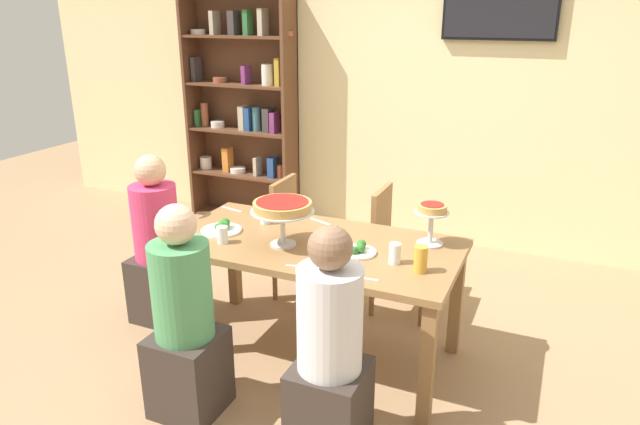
# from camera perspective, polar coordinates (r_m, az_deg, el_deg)

# --- Properties ---
(ground_plane) EXTENTS (12.00, 12.00, 0.00)m
(ground_plane) POSITION_cam_1_polar(r_m,az_deg,el_deg) (3.68, -0.64, -13.65)
(ground_plane) COLOR #9E7A56
(rear_partition) EXTENTS (8.00, 0.12, 2.80)m
(rear_partition) POSITION_cam_1_polar(r_m,az_deg,el_deg) (5.20, 9.54, 12.47)
(rear_partition) COLOR beige
(rear_partition) RESTS_ON ground_plane
(dining_table) EXTENTS (1.69, 0.86, 0.74)m
(dining_table) POSITION_cam_1_polar(r_m,az_deg,el_deg) (3.37, -0.68, -4.38)
(dining_table) COLOR olive
(dining_table) RESTS_ON ground_plane
(bookshelf) EXTENTS (1.12, 0.30, 2.21)m
(bookshelf) POSITION_cam_1_polar(r_m,az_deg,el_deg) (5.71, -7.65, 10.32)
(bookshelf) COLOR brown
(bookshelf) RESTS_ON ground_plane
(television) EXTENTS (0.88, 0.05, 0.51)m
(television) POSITION_cam_1_polar(r_m,az_deg,el_deg) (4.95, 17.41, 18.89)
(television) COLOR black
(diner_near_left) EXTENTS (0.34, 0.34, 1.15)m
(diner_near_left) POSITION_cam_1_polar(r_m,az_deg,el_deg) (3.05, -13.21, -11.02)
(diner_near_left) COLOR #382D28
(diner_near_left) RESTS_ON ground_plane
(diner_head_west) EXTENTS (0.34, 0.34, 1.15)m
(diner_head_west) POSITION_cam_1_polar(r_m,az_deg,el_deg) (3.99, -15.70, -3.74)
(diner_head_west) COLOR #382D28
(diner_head_west) RESTS_ON ground_plane
(diner_near_right) EXTENTS (0.34, 0.34, 1.15)m
(diner_near_right) POSITION_cam_1_polar(r_m,az_deg,el_deg) (2.74, 0.95, -14.31)
(diner_near_right) COLOR #382D28
(diner_near_right) RESTS_ON ground_plane
(chair_far_right) EXTENTS (0.40, 0.40, 0.87)m
(chair_far_right) POSITION_cam_1_polar(r_m,az_deg,el_deg) (4.01, 7.50, -3.11)
(chair_far_right) COLOR olive
(chair_far_right) RESTS_ON ground_plane
(chair_far_left) EXTENTS (0.40, 0.40, 0.87)m
(chair_far_left) POSITION_cam_1_polar(r_m,az_deg,el_deg) (4.18, -2.22, -1.94)
(chair_far_left) COLOR olive
(chair_far_left) RESTS_ON ground_plane
(deep_dish_pizza_stand) EXTENTS (0.36, 0.36, 0.26)m
(deep_dish_pizza_stand) POSITION_cam_1_polar(r_m,az_deg,el_deg) (3.22, -3.74, 0.40)
(deep_dish_pizza_stand) COLOR silver
(deep_dish_pizza_stand) RESTS_ON dining_table
(personal_pizza_stand) EXTENTS (0.20, 0.20, 0.25)m
(personal_pizza_stand) POSITION_cam_1_polar(r_m,az_deg,el_deg) (3.30, 10.98, -0.26)
(personal_pizza_stand) COLOR silver
(personal_pizza_stand) RESTS_ON dining_table
(salad_plate_near_diner) EXTENTS (0.25, 0.25, 0.07)m
(salad_plate_near_diner) POSITION_cam_1_polar(r_m,az_deg,el_deg) (3.54, -9.66, -1.53)
(salad_plate_near_diner) COLOR white
(salad_plate_near_diner) RESTS_ON dining_table
(salad_plate_far_diner) EXTENTS (0.21, 0.21, 0.07)m
(salad_plate_far_diner) POSITION_cam_1_polar(r_m,az_deg,el_deg) (3.19, 3.78, -3.74)
(salad_plate_far_diner) COLOR white
(salad_plate_far_diner) RESTS_ON dining_table
(beer_glass_amber_tall) EXTENTS (0.07, 0.07, 0.14)m
(beer_glass_amber_tall) POSITION_cam_1_polar(r_m,az_deg,el_deg) (2.99, 9.92, -4.57)
(beer_glass_amber_tall) COLOR gold
(beer_glass_amber_tall) RESTS_ON dining_table
(water_glass_clear_near) EXTENTS (0.07, 0.07, 0.09)m
(water_glass_clear_near) POSITION_cam_1_polar(r_m,az_deg,el_deg) (3.63, -5.44, -0.40)
(water_glass_clear_near) COLOR white
(water_glass_clear_near) RESTS_ON dining_table
(water_glass_clear_far) EXTENTS (0.07, 0.07, 0.10)m
(water_glass_clear_far) POSITION_cam_1_polar(r_m,az_deg,el_deg) (3.36, -9.62, -2.19)
(water_glass_clear_far) COLOR white
(water_glass_clear_far) RESTS_ON dining_table
(water_glass_clear_spare) EXTENTS (0.06, 0.06, 0.11)m
(water_glass_clear_spare) POSITION_cam_1_polar(r_m,az_deg,el_deg) (3.07, 7.41, -4.04)
(water_glass_clear_spare) COLOR white
(water_glass_clear_spare) RESTS_ON dining_table
(cutlery_fork_near) EXTENTS (0.18, 0.06, 0.00)m
(cutlery_fork_near) POSITION_cam_1_polar(r_m,az_deg,el_deg) (3.03, -1.72, -5.38)
(cutlery_fork_near) COLOR silver
(cutlery_fork_near) RESTS_ON dining_table
(cutlery_knife_near) EXTENTS (0.17, 0.08, 0.00)m
(cutlery_knife_near) POSITION_cam_1_polar(r_m,az_deg,el_deg) (3.65, 0.06, -0.90)
(cutlery_knife_near) COLOR silver
(cutlery_knife_near) RESTS_ON dining_table
(cutlery_fork_far) EXTENTS (0.18, 0.04, 0.00)m
(cutlery_fork_far) POSITION_cam_1_polar(r_m,az_deg,el_deg) (2.91, 4.06, -6.51)
(cutlery_fork_far) COLOR silver
(cutlery_fork_far) RESTS_ON dining_table
(cutlery_knife_far) EXTENTS (0.18, 0.06, 0.00)m
(cutlery_knife_far) POSITION_cam_1_polar(r_m,az_deg,el_deg) (3.80, -4.93, -0.14)
(cutlery_knife_far) COLOR silver
(cutlery_knife_far) RESTS_ON dining_table
(cutlery_spare_fork) EXTENTS (0.18, 0.05, 0.00)m
(cutlery_spare_fork) POSITION_cam_1_polar(r_m,az_deg,el_deg) (3.92, -8.70, 0.32)
(cutlery_spare_fork) COLOR silver
(cutlery_spare_fork) RESTS_ON dining_table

